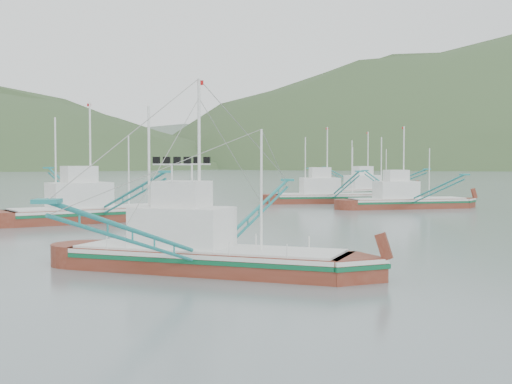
{
  "coord_description": "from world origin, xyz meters",
  "views": [
    {
      "loc": [
        -1.35,
        -34.89,
        5.08
      ],
      "look_at": [
        0.0,
        6.0,
        3.2
      ],
      "focal_mm": 50.0,
      "sensor_mm": 36.0,
      "label": 1
    }
  ],
  "objects_px": {
    "main_boat": "(206,230)",
    "bg_boat_left": "(95,195)",
    "bg_boat_far": "(329,191)",
    "bg_boat_right": "(406,193)",
    "bg_boat_extra": "(370,182)"
  },
  "relations": [
    {
      "from": "bg_boat_right",
      "to": "bg_boat_extra",
      "type": "distance_m",
      "value": 23.18
    },
    {
      "from": "bg_boat_right",
      "to": "bg_boat_left",
      "type": "height_order",
      "value": "bg_boat_left"
    },
    {
      "from": "main_boat",
      "to": "bg_boat_far",
      "type": "xyz_separation_m",
      "value": [
        12.45,
        50.29,
        -0.53
      ]
    },
    {
      "from": "main_boat",
      "to": "bg_boat_extra",
      "type": "relative_size",
      "value": 0.99
    },
    {
      "from": "main_boat",
      "to": "bg_boat_extra",
      "type": "bearing_deg",
      "value": 95.12
    },
    {
      "from": "main_boat",
      "to": "bg_boat_far",
      "type": "height_order",
      "value": "bg_boat_far"
    },
    {
      "from": "main_boat",
      "to": "bg_boat_left",
      "type": "relative_size",
      "value": 0.94
    },
    {
      "from": "bg_boat_extra",
      "to": "main_boat",
      "type": "bearing_deg",
      "value": -131.24
    },
    {
      "from": "bg_boat_left",
      "to": "bg_boat_extra",
      "type": "relative_size",
      "value": 1.06
    },
    {
      "from": "bg_boat_far",
      "to": "bg_boat_extra",
      "type": "relative_size",
      "value": 1.05
    },
    {
      "from": "main_boat",
      "to": "bg_boat_right",
      "type": "height_order",
      "value": "main_boat"
    },
    {
      "from": "bg_boat_far",
      "to": "bg_boat_right",
      "type": "xyz_separation_m",
      "value": [
        6.72,
        -9.27,
        0.23
      ]
    },
    {
      "from": "bg_boat_left",
      "to": "bg_boat_far",
      "type": "bearing_deg",
      "value": 15.93
    },
    {
      "from": "bg_boat_far",
      "to": "bg_boat_right",
      "type": "bearing_deg",
      "value": -60.06
    },
    {
      "from": "main_boat",
      "to": "bg_boat_left",
      "type": "xyz_separation_m",
      "value": [
        -9.96,
        26.18,
        0.28
      ]
    }
  ]
}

